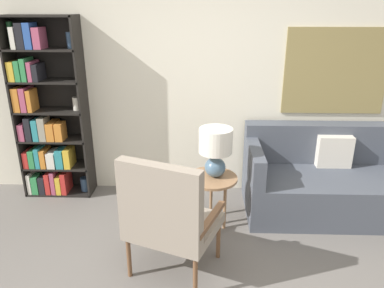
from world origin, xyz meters
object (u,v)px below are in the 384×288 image
Objects in this scene: bookshelf at (46,118)px; armchair at (167,214)px; side_table at (212,182)px; table_lamp at (216,147)px; couch at (335,181)px.

bookshelf is 1.90× the size of armchair.
bookshelf is at bearing 161.01° from side_table.
bookshelf is 1.93m from table_lamp.
bookshelf is at bearing 161.87° from table_lamp.
bookshelf is 4.09× the size of table_lamp.
armchair is 0.86m from side_table.
side_table is at bearing -145.67° from table_lamp.
table_lamp is (0.03, 0.02, 0.36)m from side_table.
side_table is at bearing -164.97° from couch.
bookshelf reaches higher than armchair.
armchair is 0.91m from table_lamp.
armchair is (1.45, -1.39, -0.32)m from bookshelf.
armchair reaches higher than side_table.
table_lamp is (1.83, -0.60, -0.08)m from bookshelf.
bookshelf reaches higher than side_table.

